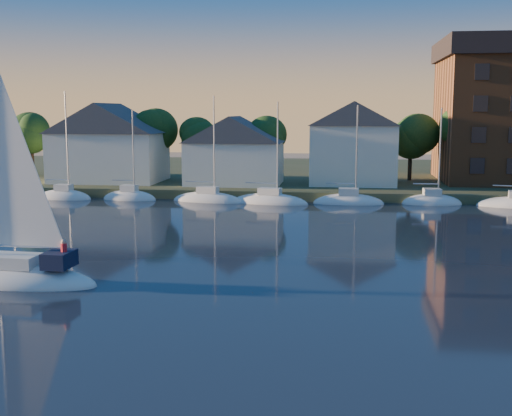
% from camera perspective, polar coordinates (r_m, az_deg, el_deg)
% --- Properties ---
extents(ground, '(260.00, 260.00, 0.00)m').
position_cam_1_polar(ground, '(22.04, -11.81, -17.61)').
color(ground, black).
rests_on(ground, ground).
extents(shoreline_land, '(160.00, 50.00, 2.00)m').
position_cam_1_polar(shoreline_land, '(94.32, 3.55, 2.71)').
color(shoreline_land, '#344025').
rests_on(shoreline_land, ground).
extents(wooden_dock, '(120.00, 3.00, 1.00)m').
position_cam_1_polar(wooden_dock, '(71.57, 2.18, 0.84)').
color(wooden_dock, brown).
rests_on(wooden_dock, ground).
extents(clubhouse_west, '(13.65, 9.45, 9.64)m').
position_cam_1_polar(clubhouse_west, '(81.92, -12.95, 5.78)').
color(clubhouse_west, white).
rests_on(clubhouse_west, shoreline_land).
extents(clubhouse_centre, '(11.55, 8.40, 8.08)m').
position_cam_1_polar(clubhouse_centre, '(76.80, -1.90, 5.22)').
color(clubhouse_centre, white).
rests_on(clubhouse_centre, shoreline_land).
extents(clubhouse_east, '(10.50, 8.40, 9.80)m').
position_cam_1_polar(clubhouse_east, '(77.67, 8.63, 5.81)').
color(clubhouse_east, white).
rests_on(clubhouse_east, shoreline_land).
extents(tree_line, '(93.40, 5.40, 8.90)m').
position_cam_1_polar(tree_line, '(81.76, 4.38, 6.84)').
color(tree_line, '#39291A').
rests_on(tree_line, shoreline_land).
extents(moored_fleet, '(87.50, 2.40, 12.05)m').
position_cam_1_polar(moored_fleet, '(68.59, 1.94, 0.59)').
color(moored_fleet, silver).
rests_on(moored_fleet, ground).
extents(hero_sailboat, '(9.91, 3.56, 15.10)m').
position_cam_1_polar(hero_sailboat, '(38.86, -20.44, -5.41)').
color(hero_sailboat, silver).
rests_on(hero_sailboat, ground).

